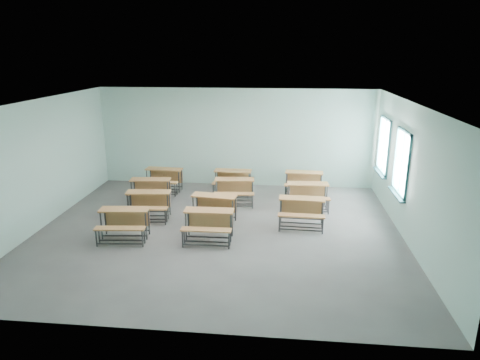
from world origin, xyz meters
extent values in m
cube|color=slate|center=(0.00, 0.00, -0.01)|extent=(9.00, 8.00, 0.02)
cube|color=white|center=(0.00, 0.00, 3.21)|extent=(9.00, 8.00, 0.02)
cube|color=#AED9CC|center=(0.00, 4.01, 1.60)|extent=(9.00, 0.02, 3.20)
cube|color=#AED9CC|center=(0.00, -4.01, 1.60)|extent=(9.00, 0.02, 3.20)
cube|color=#AED9CC|center=(-4.51, 0.00, 1.60)|extent=(0.02, 8.00, 3.20)
cube|color=#AED9CC|center=(4.51, 0.00, 1.60)|extent=(0.02, 8.00, 3.20)
cube|color=#1C494F|center=(4.47, 2.80, 0.93)|extent=(0.06, 1.20, 0.06)
cube|color=#1C494F|center=(4.47, 2.80, 2.47)|extent=(0.06, 1.20, 0.06)
cube|color=#1C494F|center=(4.47, 2.23, 1.70)|extent=(0.06, 0.06, 1.60)
cube|color=#1C494F|center=(4.47, 3.37, 1.70)|extent=(0.06, 0.06, 1.60)
cube|color=#1C494F|center=(4.47, 2.80, 1.70)|extent=(0.04, 0.04, 1.48)
cube|color=#1C494F|center=(4.47, 2.80, 1.70)|extent=(0.04, 1.08, 0.04)
cube|color=#1C494F|center=(4.43, 2.80, 0.87)|extent=(0.14, 1.28, 0.04)
cube|color=white|center=(4.50, 2.80, 1.70)|extent=(0.01, 1.08, 1.48)
cube|color=#1C494F|center=(4.47, 0.80, 0.93)|extent=(0.06, 1.20, 0.06)
cube|color=#1C494F|center=(4.47, 0.80, 2.47)|extent=(0.06, 1.20, 0.06)
cube|color=#1C494F|center=(4.47, 0.23, 1.70)|extent=(0.06, 0.06, 1.60)
cube|color=#1C494F|center=(4.47, 1.37, 1.70)|extent=(0.06, 0.06, 1.60)
cube|color=#1C494F|center=(4.47, 0.80, 1.70)|extent=(0.04, 0.04, 1.48)
cube|color=#1C494F|center=(4.47, 0.80, 1.70)|extent=(0.04, 1.08, 0.04)
cube|color=#1C494F|center=(4.43, 0.80, 0.87)|extent=(0.14, 1.28, 0.04)
cube|color=white|center=(4.50, 0.80, 1.70)|extent=(0.01, 1.08, 1.48)
cube|color=#B0743F|center=(-2.17, -0.54, 0.71)|extent=(1.19, 0.49, 0.04)
cube|color=#B0743F|center=(-2.19, -0.36, 0.41)|extent=(1.10, 0.12, 0.40)
cylinder|color=#383B3E|center=(-2.69, -0.74, 0.34)|extent=(0.04, 0.04, 0.69)
cylinder|color=#383B3E|center=(-1.63, -0.64, 0.34)|extent=(0.04, 0.04, 0.69)
cylinder|color=#383B3E|center=(-2.71, -0.43, 0.34)|extent=(0.04, 0.04, 0.69)
cylinder|color=#383B3E|center=(-1.65, -0.33, 0.34)|extent=(0.04, 0.04, 0.69)
cube|color=#383B3E|center=(-2.16, -0.69, 0.10)|extent=(1.06, 0.13, 0.03)
cube|color=#383B3E|center=(-2.18, -0.38, 0.10)|extent=(1.06, 0.13, 0.03)
cube|color=#B0743F|center=(-2.13, -1.00, 0.42)|extent=(1.18, 0.35, 0.03)
cylinder|color=#383B3E|center=(-2.65, -1.14, 0.20)|extent=(0.04, 0.04, 0.40)
cylinder|color=#383B3E|center=(-1.59, -1.04, 0.20)|extent=(0.04, 0.04, 0.40)
cylinder|color=#383B3E|center=(-2.67, -0.96, 0.20)|extent=(0.04, 0.04, 0.40)
cylinder|color=#383B3E|center=(-1.61, -0.86, 0.20)|extent=(0.04, 0.04, 0.40)
cube|color=#383B3E|center=(-2.12, -1.09, 0.08)|extent=(1.06, 0.13, 0.03)
cube|color=#383B3E|center=(-2.14, -0.91, 0.08)|extent=(1.06, 0.13, 0.03)
cube|color=#B0743F|center=(-0.15, -0.41, 0.71)|extent=(1.17, 0.40, 0.04)
cube|color=#B0743F|center=(-0.15, -0.23, 0.41)|extent=(1.10, 0.04, 0.40)
cylinder|color=#383B3E|center=(-0.68, -0.57, 0.34)|extent=(0.04, 0.04, 0.69)
cylinder|color=#383B3E|center=(0.39, -0.55, 0.34)|extent=(0.04, 0.04, 0.69)
cylinder|color=#383B3E|center=(-0.68, -0.26, 0.34)|extent=(0.04, 0.04, 0.69)
cylinder|color=#383B3E|center=(0.38, -0.24, 0.34)|extent=(0.04, 0.04, 0.69)
cube|color=#383B3E|center=(-0.15, -0.56, 0.10)|extent=(1.07, 0.04, 0.03)
cube|color=#383B3E|center=(-0.15, -0.25, 0.10)|extent=(1.07, 0.04, 0.03)
cube|color=#B0743F|center=(-0.14, -0.87, 0.42)|extent=(1.17, 0.26, 0.03)
cylinder|color=#383B3E|center=(-0.67, -0.97, 0.20)|extent=(0.04, 0.04, 0.40)
cylinder|color=#383B3E|center=(0.39, -0.96, 0.20)|extent=(0.04, 0.04, 0.40)
cylinder|color=#383B3E|center=(-0.67, -0.79, 0.20)|extent=(0.04, 0.04, 0.40)
cylinder|color=#383B3E|center=(0.39, -0.77, 0.20)|extent=(0.04, 0.04, 0.40)
cube|color=#383B3E|center=(-0.14, -0.96, 0.08)|extent=(1.07, 0.04, 0.03)
cube|color=#383B3E|center=(-0.14, -0.78, 0.08)|extent=(1.07, 0.04, 0.03)
cube|color=#B0743F|center=(-2.00, 0.79, 0.71)|extent=(1.19, 0.49, 0.04)
cube|color=#B0743F|center=(-2.02, 0.97, 0.41)|extent=(1.10, 0.12, 0.40)
cylinder|color=#383B3E|center=(-2.52, 0.59, 0.34)|extent=(0.04, 0.04, 0.69)
cylinder|color=#383B3E|center=(-1.46, 0.69, 0.34)|extent=(0.04, 0.04, 0.69)
cylinder|color=#383B3E|center=(-2.54, 0.90, 0.34)|extent=(0.04, 0.04, 0.69)
cylinder|color=#383B3E|center=(-1.48, 1.00, 0.34)|extent=(0.04, 0.04, 0.69)
cube|color=#383B3E|center=(-1.99, 0.64, 0.10)|extent=(1.06, 0.12, 0.03)
cube|color=#383B3E|center=(-2.01, 0.95, 0.10)|extent=(1.06, 0.12, 0.03)
cube|color=#B0743F|center=(-1.96, 0.33, 0.42)|extent=(1.18, 0.35, 0.03)
cylinder|color=#383B3E|center=(-2.48, 0.19, 0.20)|extent=(0.04, 0.04, 0.40)
cylinder|color=#383B3E|center=(-1.42, 0.29, 0.20)|extent=(0.04, 0.04, 0.40)
cylinder|color=#383B3E|center=(-2.50, 0.37, 0.20)|extent=(0.04, 0.04, 0.40)
cylinder|color=#383B3E|center=(-1.44, 0.47, 0.20)|extent=(0.04, 0.04, 0.40)
cube|color=#383B3E|center=(-1.95, 0.24, 0.08)|extent=(1.06, 0.12, 0.03)
cube|color=#383B3E|center=(-1.97, 0.42, 0.08)|extent=(1.06, 0.12, 0.03)
cube|color=#B0743F|center=(-0.20, 0.67, 0.71)|extent=(1.20, 0.54, 0.04)
cube|color=#B0743F|center=(-0.17, 0.85, 0.41)|extent=(1.10, 0.16, 0.40)
cylinder|color=#383B3E|center=(-0.75, 0.59, 0.34)|extent=(0.04, 0.04, 0.69)
cylinder|color=#383B3E|center=(0.31, 0.45, 0.34)|extent=(0.04, 0.04, 0.69)
cylinder|color=#383B3E|center=(-0.70, 0.90, 0.34)|extent=(0.04, 0.04, 0.69)
cylinder|color=#383B3E|center=(0.35, 0.76, 0.34)|extent=(0.04, 0.04, 0.69)
cube|color=#383B3E|center=(-0.22, 0.52, 0.10)|extent=(1.06, 0.17, 0.03)
cube|color=#383B3E|center=(-0.18, 0.83, 0.10)|extent=(1.06, 0.17, 0.03)
cube|color=#B0743F|center=(-0.26, 0.21, 0.42)|extent=(1.18, 0.39, 0.03)
cylinder|color=#383B3E|center=(-0.80, 0.19, 0.20)|extent=(0.04, 0.04, 0.40)
cylinder|color=#383B3E|center=(0.26, 0.05, 0.20)|extent=(0.04, 0.04, 0.40)
cylinder|color=#383B3E|center=(-0.77, 0.37, 0.20)|extent=(0.04, 0.04, 0.40)
cylinder|color=#383B3E|center=(0.28, 0.23, 0.20)|extent=(0.04, 0.04, 0.40)
cube|color=#383B3E|center=(-0.27, 0.12, 0.08)|extent=(1.06, 0.17, 0.03)
cube|color=#383B3E|center=(-0.25, 0.30, 0.08)|extent=(1.06, 0.17, 0.03)
cube|color=#B0743F|center=(2.07, 0.69, 0.71)|extent=(1.18, 0.44, 0.04)
cube|color=#B0743F|center=(2.08, 0.87, 0.41)|extent=(1.10, 0.06, 0.40)
cylinder|color=#383B3E|center=(1.53, 0.56, 0.34)|extent=(0.04, 0.04, 0.69)
cylinder|color=#383B3E|center=(2.60, 0.51, 0.34)|extent=(0.04, 0.04, 0.69)
cylinder|color=#383B3E|center=(1.55, 0.87, 0.34)|extent=(0.04, 0.04, 0.69)
cylinder|color=#383B3E|center=(2.61, 0.82, 0.34)|extent=(0.04, 0.04, 0.69)
cube|color=#383B3E|center=(2.07, 0.53, 0.10)|extent=(1.07, 0.07, 0.03)
cube|color=#383B3E|center=(2.08, 0.84, 0.10)|extent=(1.07, 0.07, 0.03)
cube|color=#B0743F|center=(2.05, 0.23, 0.42)|extent=(1.17, 0.29, 0.03)
cylinder|color=#383B3E|center=(1.52, 0.16, 0.20)|extent=(0.04, 0.04, 0.40)
cylinder|color=#383B3E|center=(2.58, 0.11, 0.20)|extent=(0.04, 0.04, 0.40)
cylinder|color=#383B3E|center=(1.53, 0.34, 0.20)|extent=(0.04, 0.04, 0.40)
cylinder|color=#383B3E|center=(2.59, 0.29, 0.20)|extent=(0.04, 0.04, 0.40)
cube|color=#383B3E|center=(2.05, 0.13, 0.08)|extent=(1.07, 0.07, 0.03)
cube|color=#383B3E|center=(2.06, 0.32, 0.08)|extent=(1.07, 0.07, 0.03)
cube|color=#B0743F|center=(-2.30, 1.94, 0.71)|extent=(1.19, 0.47, 0.04)
cube|color=#B0743F|center=(-2.31, 2.12, 0.41)|extent=(1.10, 0.10, 0.40)
cylinder|color=#383B3E|center=(-2.82, 1.75, 0.34)|extent=(0.04, 0.04, 0.69)
cylinder|color=#383B3E|center=(-1.76, 1.82, 0.34)|extent=(0.04, 0.04, 0.69)
cylinder|color=#383B3E|center=(-2.84, 2.06, 0.34)|extent=(0.04, 0.04, 0.69)
cylinder|color=#383B3E|center=(-1.78, 2.13, 0.34)|extent=(0.04, 0.04, 0.69)
cube|color=#383B3E|center=(-2.29, 1.79, 0.10)|extent=(1.06, 0.11, 0.03)
cube|color=#383B3E|center=(-2.31, 2.09, 0.10)|extent=(1.06, 0.11, 0.03)
cube|color=#B0743F|center=(-2.27, 1.48, 0.42)|extent=(1.18, 0.33, 0.03)
cylinder|color=#383B3E|center=(-2.79, 1.35, 0.20)|extent=(0.04, 0.04, 0.40)
cylinder|color=#383B3E|center=(-1.73, 1.42, 0.20)|extent=(0.04, 0.04, 0.40)
cylinder|color=#383B3E|center=(-2.81, 1.53, 0.20)|extent=(0.04, 0.04, 0.40)
cylinder|color=#383B3E|center=(-1.74, 1.61, 0.20)|extent=(0.04, 0.04, 0.40)
cube|color=#383B3E|center=(-2.26, 1.38, 0.08)|extent=(1.06, 0.11, 0.03)
cube|color=#383B3E|center=(-2.27, 1.57, 0.08)|extent=(1.06, 0.11, 0.03)
cube|color=#B0743F|center=(0.16, 2.21, 0.71)|extent=(1.19, 0.48, 0.04)
cube|color=#B0743F|center=(0.14, 2.39, 0.41)|extent=(1.10, 0.11, 0.40)
cylinder|color=#383B3E|center=(-0.36, 2.01, 0.34)|extent=(0.04, 0.04, 0.69)
cylinder|color=#383B3E|center=(0.70, 2.10, 0.34)|extent=(0.04, 0.04, 0.69)
cylinder|color=#383B3E|center=(-0.39, 2.32, 0.34)|extent=(0.04, 0.04, 0.69)
cylinder|color=#383B3E|center=(0.67, 2.41, 0.34)|extent=(0.04, 0.04, 0.69)
cube|color=#383B3E|center=(0.17, 2.06, 0.10)|extent=(1.06, 0.12, 0.03)
cube|color=#383B3E|center=(0.14, 2.37, 0.10)|extent=(1.06, 0.12, 0.03)
cube|color=#B0743F|center=(0.20, 1.75, 0.42)|extent=(1.18, 0.34, 0.03)
cylinder|color=#383B3E|center=(-0.33, 1.61, 0.20)|extent=(0.04, 0.04, 0.40)
cylinder|color=#383B3E|center=(0.74, 1.70, 0.20)|extent=(0.04, 0.04, 0.40)
cylinder|color=#383B3E|center=(-0.34, 1.80, 0.20)|extent=(0.04, 0.04, 0.40)
cylinder|color=#383B3E|center=(0.72, 1.89, 0.20)|extent=(0.04, 0.04, 0.40)
cube|color=#383B3E|center=(0.20, 1.66, 0.08)|extent=(1.06, 0.12, 0.03)
cube|color=#383B3E|center=(0.19, 1.84, 0.08)|extent=(1.06, 0.12, 0.03)
cube|color=#B0743F|center=(2.29, 1.99, 0.71)|extent=(1.18, 0.46, 0.04)
cube|color=#B0743F|center=(2.28, 2.17, 0.41)|extent=(1.10, 0.09, 0.40)
cylinder|color=#383B3E|center=(1.76, 1.81, 0.34)|extent=(0.04, 0.04, 0.69)
cylinder|color=#383B3E|center=(2.83, 1.87, 0.34)|extent=(0.04, 0.04, 0.69)
cylinder|color=#383B3E|center=(1.75, 2.11, 0.34)|extent=(0.04, 0.04, 0.69)
cylinder|color=#383B3E|center=(2.81, 2.18, 0.34)|extent=(0.04, 0.04, 0.69)
cube|color=#383B3E|center=(2.30, 1.84, 0.10)|extent=(1.07, 0.09, 0.03)
cube|color=#383B3E|center=(2.28, 2.15, 0.10)|extent=(1.07, 0.09, 0.03)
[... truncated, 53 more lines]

